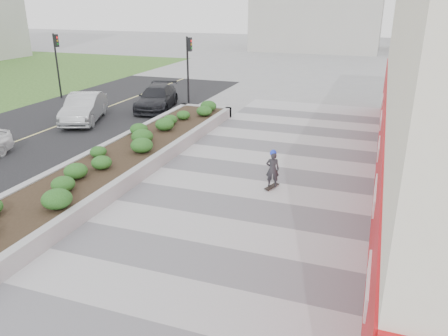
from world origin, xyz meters
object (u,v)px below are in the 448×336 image
(skateboarder, at_px, (273,169))
(car_dark, at_px, (157,98))
(planter, at_px, (122,157))
(traffic_signal_near, at_px, (189,61))
(traffic_signal_far, at_px, (57,56))
(car_silver, at_px, (84,108))

(skateboarder, distance_m, car_dark, 13.33)
(planter, distance_m, traffic_signal_near, 10.90)
(traffic_signal_near, relative_size, skateboarder, 2.96)
(skateboarder, bearing_deg, car_dark, 153.75)
(traffic_signal_far, bearing_deg, skateboarder, -30.70)
(skateboarder, xyz_separation_m, car_silver, (-11.75, 5.44, 0.03))
(traffic_signal_far, height_order, skateboarder, traffic_signal_far)
(traffic_signal_far, xyz_separation_m, car_dark, (7.55, -0.70, -2.08))
(traffic_signal_far, height_order, car_silver, traffic_signal_far)
(traffic_signal_far, xyz_separation_m, skateboarder, (17.01, -10.10, -2.04))
(planter, bearing_deg, car_silver, 136.70)
(planter, height_order, skateboarder, skateboarder)
(skateboarder, height_order, car_silver, car_silver)
(traffic_signal_near, relative_size, car_dark, 0.89)
(planter, height_order, traffic_signal_far, traffic_signal_far)
(traffic_signal_near, xyz_separation_m, car_silver, (-3.94, -5.16, -2.01))
(planter, xyz_separation_m, car_dark, (-3.38, 9.30, 0.26))
(traffic_signal_far, relative_size, skateboarder, 2.96)
(traffic_signal_near, distance_m, traffic_signal_far, 9.21)
(planter, height_order, car_silver, car_silver)
(traffic_signal_far, bearing_deg, planter, -42.46)
(skateboarder, bearing_deg, planter, -162.36)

